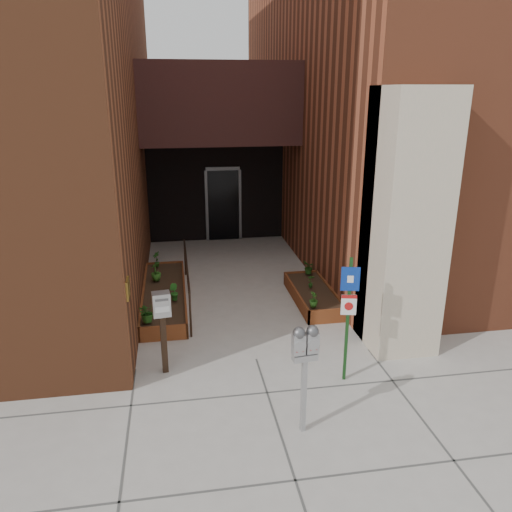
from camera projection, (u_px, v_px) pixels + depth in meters
name	position (u px, v px, depth m)	size (l,w,h in m)	color
ground	(256.00, 359.00, 8.43)	(80.00, 80.00, 0.00)	#9E9991
architecture	(207.00, 64.00, 13.28)	(20.00, 14.60, 10.00)	brown
planter_left	(164.00, 296.00, 10.68)	(0.90, 3.60, 0.30)	maroon
planter_right	(313.00, 296.00, 10.70)	(0.80, 2.20, 0.30)	maroon
handrail	(187.00, 269.00, 10.52)	(0.04, 3.34, 0.90)	black
parking_meter	(305.00, 351.00, 6.30)	(0.35, 0.18, 1.54)	#A1A1A4
sign_post	(348.00, 307.00, 7.46)	(0.27, 0.09, 2.02)	#163D16
payment_dropbox	(162.00, 316.00, 7.76)	(0.30, 0.24, 1.38)	black
shrub_left_a	(147.00, 312.00, 9.07)	(0.34, 0.34, 0.38)	#225418
shrub_left_b	(174.00, 292.00, 10.02)	(0.19, 0.19, 0.34)	#21631C
shrub_left_c	(156.00, 272.00, 11.05)	(0.23, 0.23, 0.40)	#2B631C
shrub_left_d	(157.00, 259.00, 11.91)	(0.20, 0.20, 0.38)	#245E1A
shrub_right_a	(314.00, 299.00, 9.72)	(0.17, 0.17, 0.30)	#265919
shrub_right_b	(311.00, 281.00, 10.65)	(0.16, 0.16, 0.30)	#245D1A
shrub_right_c	(309.00, 267.00, 11.45)	(0.28, 0.28, 0.31)	#214E16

